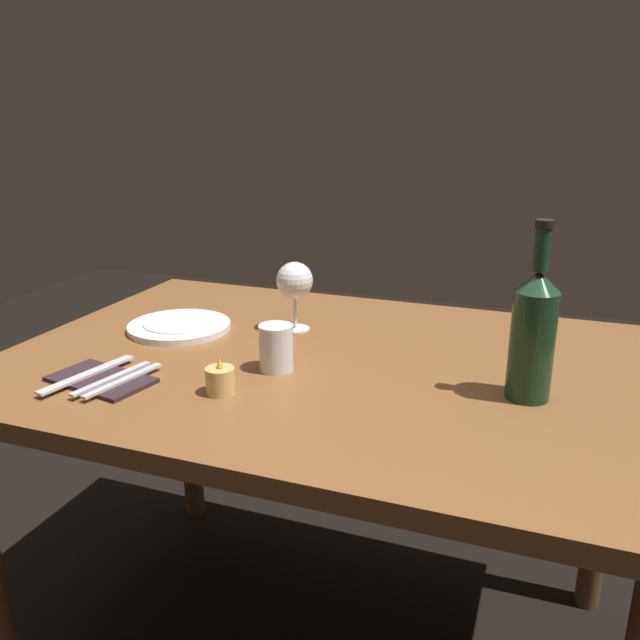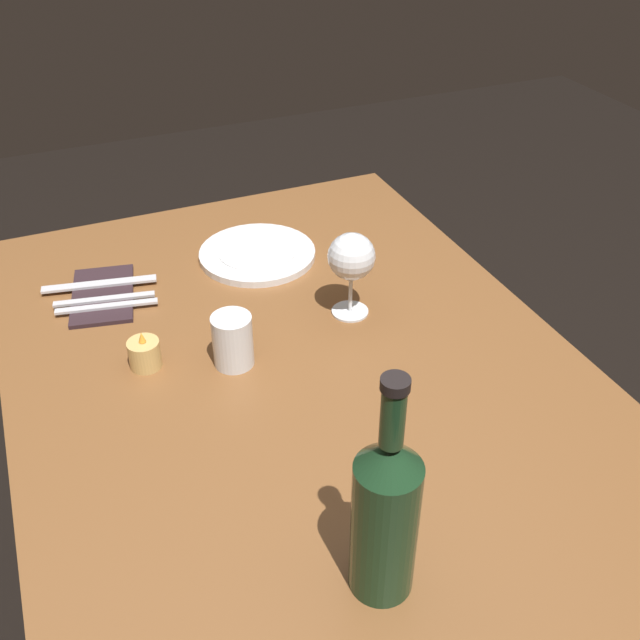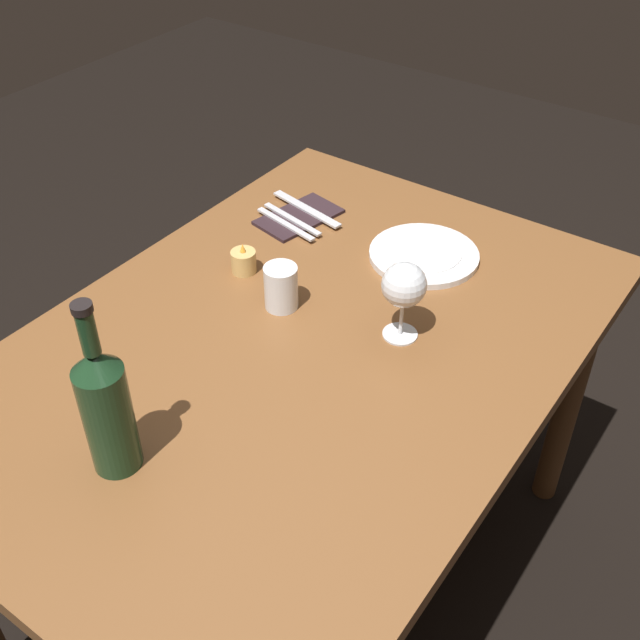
{
  "view_description": "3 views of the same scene",
  "coord_description": "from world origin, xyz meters",
  "views": [
    {
      "loc": [
        -0.41,
        1.16,
        1.22
      ],
      "look_at": [
        0.04,
        -0.07,
        0.79
      ],
      "focal_mm": 36.64,
      "sensor_mm": 36.0,
      "label": 1
    },
    {
      "loc": [
        -0.85,
        0.33,
        1.5
      ],
      "look_at": [
        0.03,
        -0.04,
        0.81
      ],
      "focal_mm": 41.59,
      "sensor_mm": 36.0,
      "label": 2
    },
    {
      "loc": [
        -0.87,
        -0.67,
        1.68
      ],
      "look_at": [
        0.01,
        -0.04,
        0.81
      ],
      "focal_mm": 43.77,
      "sensor_mm": 36.0,
      "label": 3
    }
  ],
  "objects": [
    {
      "name": "dining_table",
      "position": [
        0.0,
        0.0,
        0.65
      ],
      "size": [
        1.3,
        0.9,
        0.74
      ],
      "color": "brown",
      "rests_on": "ground"
    },
    {
      "name": "ground_plane",
      "position": [
        0.0,
        0.0,
        0.0
      ],
      "size": [
        6.0,
        6.0,
        0.0
      ],
      "primitive_type": "plane",
      "color": "black"
    },
    {
      "name": "water_tumbler",
      "position": [
        0.07,
        0.09,
        0.78
      ],
      "size": [
        0.07,
        0.07,
        0.09
      ],
      "color": "white",
      "rests_on": "dining_table"
    },
    {
      "name": "fork_outer",
      "position": [
        0.3,
        0.26,
        0.75
      ],
      "size": [
        0.05,
        0.18,
        0.0
      ],
      "color": "silver",
      "rests_on": "folded_napkin"
    },
    {
      "name": "wine_bottle",
      "position": [
        -0.39,
        0.06,
        0.86
      ],
      "size": [
        0.08,
        0.08,
        0.31
      ],
      "color": "#19381E",
      "rests_on": "dining_table"
    },
    {
      "name": "table_knife",
      "position": [
        0.38,
        0.26,
        0.75
      ],
      "size": [
        0.06,
        0.21,
        0.0
      ],
      "color": "silver",
      "rests_on": "folded_napkin"
    },
    {
      "name": "votive_candle",
      "position": [
        0.12,
        0.23,
        0.76
      ],
      "size": [
        0.05,
        0.05,
        0.07
      ],
      "color": "#DBB266",
      "rests_on": "dining_table"
    },
    {
      "name": "wine_glass_left",
      "position": [
        0.13,
        -0.14,
        0.85
      ],
      "size": [
        0.08,
        0.08,
        0.16
      ],
      "color": "white",
      "rests_on": "dining_table"
    },
    {
      "name": "dinner_plate",
      "position": [
        0.38,
        -0.05,
        0.75
      ],
      "size": [
        0.23,
        0.23,
        0.02
      ],
      "color": "white",
      "rests_on": "dining_table"
    },
    {
      "name": "fork_inner",
      "position": [
        0.33,
        0.26,
        0.75
      ],
      "size": [
        0.05,
        0.18,
        0.0
      ],
      "color": "silver",
      "rests_on": "folded_napkin"
    },
    {
      "name": "folded_napkin",
      "position": [
        0.35,
        0.26,
        0.74
      ],
      "size": [
        0.21,
        0.14,
        0.01
      ],
      "color": "#2D1E23",
      "rests_on": "dining_table"
    }
  ]
}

